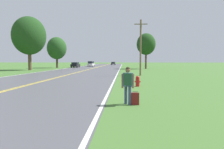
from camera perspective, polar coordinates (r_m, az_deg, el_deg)
hitchhiker_person at (r=9.35m, az=4.53°, el=-2.04°), size 0.60×0.45×1.77m
suitcase at (r=9.45m, az=6.65°, el=-6.88°), size 0.38×0.17×0.62m
fire_hydrant at (r=16.03m, az=7.32°, el=-1.87°), size 0.47×0.31×0.85m
utility_pole_midground at (r=27.73m, az=8.17°, el=7.86°), size 1.80×0.24×7.58m
tree_left_verge at (r=57.92m, az=-15.50°, el=7.23°), size 5.34×5.34×8.54m
tree_behind_sign at (r=46.72m, az=-22.61°, el=10.16°), size 7.03×7.03×11.38m
tree_mid_treeline at (r=50.44m, az=9.71°, el=8.52°), size 4.62×4.62×8.75m
car_black_sedan_approaching at (r=58.89m, az=-10.42°, el=2.74°), size 1.85×4.41×1.55m
car_white_van_mid_near at (r=70.09m, az=-6.03°, el=3.08°), size 1.92×4.91×1.80m
car_dark_grey_hatchback_mid_far at (r=94.01m, az=0.36°, el=3.25°), size 2.03×3.54×1.41m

